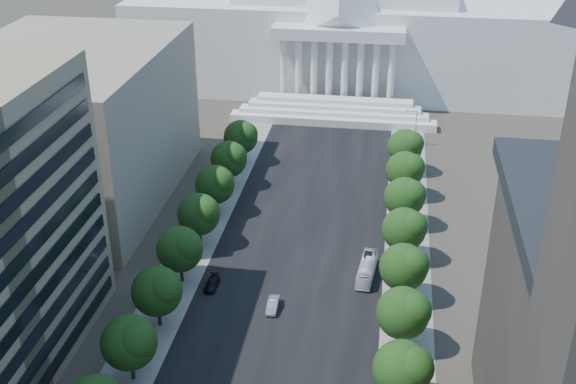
% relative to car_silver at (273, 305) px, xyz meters
% --- Properties ---
extents(road_asphalt, '(30.00, 260.00, 0.01)m').
position_rel_car_silver_xyz_m(road_asphalt, '(1.76, 23.51, -0.77)').
color(road_asphalt, black).
rests_on(road_asphalt, ground).
extents(sidewalk_left, '(8.00, 260.00, 0.02)m').
position_rel_car_silver_xyz_m(sidewalk_left, '(-17.24, 23.51, -0.77)').
color(sidewalk_left, gray).
rests_on(sidewalk_left, ground).
extents(sidewalk_right, '(8.00, 260.00, 0.02)m').
position_rel_car_silver_xyz_m(sidewalk_right, '(20.76, 23.51, -0.77)').
color(sidewalk_right, gray).
rests_on(sidewalk_right, ground).
extents(capitol, '(120.00, 56.00, 73.00)m').
position_rel_car_silver_xyz_m(capitol, '(1.76, 118.41, 19.24)').
color(capitol, white).
rests_on(capitol, ground).
extents(office_block_left_far, '(38.00, 52.00, 30.00)m').
position_rel_car_silver_xyz_m(office_block_left_far, '(-46.24, 33.51, 14.23)').
color(office_block_left_far, gray).
rests_on(office_block_left_far, ground).
extents(tree_l_d, '(7.79, 7.60, 9.97)m').
position_rel_car_silver_xyz_m(tree_l_d, '(-15.90, -18.68, 5.68)').
color(tree_l_d, '#33261C').
rests_on(tree_l_d, ground).
extents(tree_l_e, '(7.79, 7.60, 9.97)m').
position_rel_car_silver_xyz_m(tree_l_e, '(-15.90, -6.68, 5.68)').
color(tree_l_e, '#33261C').
rests_on(tree_l_e, ground).
extents(tree_l_f, '(7.79, 7.60, 9.97)m').
position_rel_car_silver_xyz_m(tree_l_f, '(-15.90, 5.32, 5.68)').
color(tree_l_f, '#33261C').
rests_on(tree_l_f, ground).
extents(tree_l_g, '(7.79, 7.60, 9.97)m').
position_rel_car_silver_xyz_m(tree_l_g, '(-15.90, 17.32, 5.68)').
color(tree_l_g, '#33261C').
rests_on(tree_l_g, ground).
extents(tree_l_h, '(7.79, 7.60, 9.97)m').
position_rel_car_silver_xyz_m(tree_l_h, '(-15.90, 29.32, 5.68)').
color(tree_l_h, '#33261C').
rests_on(tree_l_h, ground).
extents(tree_l_i, '(7.79, 7.60, 9.97)m').
position_rel_car_silver_xyz_m(tree_l_i, '(-15.90, 41.32, 5.68)').
color(tree_l_i, '#33261C').
rests_on(tree_l_i, ground).
extents(tree_l_j, '(7.79, 7.60, 9.97)m').
position_rel_car_silver_xyz_m(tree_l_j, '(-15.90, 53.32, 5.68)').
color(tree_l_j, '#33261C').
rests_on(tree_l_j, ground).
extents(tree_r_d, '(7.79, 7.60, 9.97)m').
position_rel_car_silver_xyz_m(tree_r_d, '(20.10, -18.68, 5.68)').
color(tree_r_d, '#33261C').
rests_on(tree_r_d, ground).
extents(tree_r_e, '(7.79, 7.60, 9.97)m').
position_rel_car_silver_xyz_m(tree_r_e, '(20.10, -6.68, 5.68)').
color(tree_r_e, '#33261C').
rests_on(tree_r_e, ground).
extents(tree_r_f, '(7.79, 7.60, 9.97)m').
position_rel_car_silver_xyz_m(tree_r_f, '(20.10, 5.32, 5.68)').
color(tree_r_f, '#33261C').
rests_on(tree_r_f, ground).
extents(tree_r_g, '(7.79, 7.60, 9.97)m').
position_rel_car_silver_xyz_m(tree_r_g, '(20.10, 17.32, 5.68)').
color(tree_r_g, '#33261C').
rests_on(tree_r_g, ground).
extents(tree_r_h, '(7.79, 7.60, 9.97)m').
position_rel_car_silver_xyz_m(tree_r_h, '(20.10, 29.32, 5.68)').
color(tree_r_h, '#33261C').
rests_on(tree_r_h, ground).
extents(tree_r_i, '(7.79, 7.60, 9.97)m').
position_rel_car_silver_xyz_m(tree_r_i, '(20.10, 41.32, 5.68)').
color(tree_r_i, '#33261C').
rests_on(tree_r_i, ground).
extents(tree_r_j, '(7.79, 7.60, 9.97)m').
position_rel_car_silver_xyz_m(tree_r_j, '(20.10, 53.32, 5.68)').
color(tree_r_j, '#33261C').
rests_on(tree_r_j, ground).
extents(streetlight_c, '(2.61, 0.44, 9.00)m').
position_rel_car_silver_xyz_m(streetlight_c, '(21.67, -6.49, 5.05)').
color(streetlight_c, gray).
rests_on(streetlight_c, ground).
extents(streetlight_d, '(2.61, 0.44, 9.00)m').
position_rel_car_silver_xyz_m(streetlight_d, '(21.67, 18.51, 5.05)').
color(streetlight_d, gray).
rests_on(streetlight_d, ground).
extents(streetlight_e, '(2.61, 0.44, 9.00)m').
position_rel_car_silver_xyz_m(streetlight_e, '(21.67, 43.51, 5.05)').
color(streetlight_e, gray).
rests_on(streetlight_e, ground).
extents(streetlight_f, '(2.61, 0.44, 9.00)m').
position_rel_car_silver_xyz_m(streetlight_f, '(21.67, 68.51, 5.05)').
color(streetlight_f, gray).
rests_on(streetlight_f, ground).
extents(car_silver, '(1.68, 4.71, 1.55)m').
position_rel_car_silver_xyz_m(car_silver, '(0.00, 0.00, 0.00)').
color(car_silver, '#ACAFB4').
rests_on(car_silver, ground).
extents(car_dark_b, '(1.93, 4.72, 1.37)m').
position_rel_car_silver_xyz_m(car_dark_b, '(-10.86, 4.46, -0.09)').
color(car_dark_b, black).
rests_on(car_dark_b, ground).
extents(city_bus, '(3.32, 10.31, 2.82)m').
position_rel_car_silver_xyz_m(city_bus, '(14.04, 11.49, 0.64)').
color(city_bus, silver).
rests_on(city_bus, ground).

